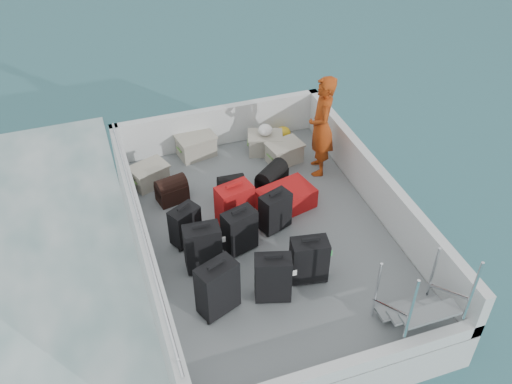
% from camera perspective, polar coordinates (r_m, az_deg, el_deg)
% --- Properties ---
extents(ground, '(160.00, 160.00, 0.00)m').
position_cam_1_polar(ground, '(8.59, 1.04, -7.14)').
color(ground, '#15464C').
rests_on(ground, ground).
extents(ferry_hull, '(3.60, 5.00, 0.60)m').
position_cam_1_polar(ferry_hull, '(8.38, 1.06, -5.71)').
color(ferry_hull, silver).
rests_on(ferry_hull, ground).
extents(deck, '(3.30, 4.70, 0.02)m').
position_cam_1_polar(deck, '(8.16, 1.09, -4.17)').
color(deck, slate).
rests_on(deck, ferry_hull).
extents(deck_fittings, '(3.60, 5.00, 0.90)m').
position_cam_1_polar(deck_fittings, '(7.78, 4.33, -3.07)').
color(deck_fittings, silver).
rests_on(deck_fittings, deck).
extents(suitcase_0, '(0.56, 0.44, 0.75)m').
position_cam_1_polar(suitcase_0, '(6.94, -3.86, -9.62)').
color(suitcase_0, black).
rests_on(suitcase_0, deck).
extents(suitcase_1, '(0.49, 0.30, 0.70)m').
position_cam_1_polar(suitcase_1, '(7.46, -5.34, -5.62)').
color(suitcase_1, black).
rests_on(suitcase_1, deck).
extents(suitcase_2, '(0.47, 0.40, 0.59)m').
position_cam_1_polar(suitcase_2, '(7.89, -7.10, -3.37)').
color(suitcase_2, black).
rests_on(suitcase_2, deck).
extents(suitcase_3, '(0.50, 0.37, 0.68)m').
position_cam_1_polar(suitcase_3, '(7.09, 1.71, -8.63)').
color(suitcase_3, black).
rests_on(suitcase_3, deck).
extents(suitcase_4, '(0.50, 0.37, 0.65)m').
position_cam_1_polar(suitcase_4, '(7.70, -1.66, -3.95)').
color(suitcase_4, black).
rests_on(suitcase_4, deck).
extents(suitcase_5, '(0.55, 0.40, 0.69)m').
position_cam_1_polar(suitcase_5, '(8.07, -2.15, -1.44)').
color(suitcase_5, '#AB0D16').
rests_on(suitcase_5, deck).
extents(suitcase_6, '(0.51, 0.35, 0.65)m').
position_cam_1_polar(suitcase_6, '(7.35, 5.32, -6.83)').
color(suitcase_6, black).
rests_on(suitcase_6, deck).
extents(suitcase_7, '(0.49, 0.38, 0.60)m').
position_cam_1_polar(suitcase_7, '(8.04, 1.93, -2.00)').
color(suitcase_7, black).
rests_on(suitcase_7, deck).
extents(suitcase_8, '(0.91, 0.70, 0.32)m').
position_cam_1_polar(suitcase_8, '(8.50, 2.99, -0.64)').
color(suitcase_8, '#AB0D16').
rests_on(suitcase_8, deck).
extents(duffel_0, '(0.50, 0.39, 0.32)m').
position_cam_1_polar(duffel_0, '(8.70, -8.40, 0.03)').
color(duffel_0, black).
rests_on(duffel_0, deck).
extents(duffel_1, '(0.41, 0.32, 0.32)m').
position_cam_1_polar(duffel_1, '(8.65, -2.45, 0.20)').
color(duffel_1, black).
rests_on(duffel_1, deck).
extents(duffel_2, '(0.60, 0.56, 0.32)m').
position_cam_1_polar(duffel_2, '(8.85, 1.59, 1.26)').
color(duffel_2, black).
rests_on(duffel_2, deck).
extents(crate_0, '(0.62, 0.52, 0.32)m').
position_cam_1_polar(crate_0, '(9.07, -10.58, 1.60)').
color(crate_0, '#AEAA98').
rests_on(crate_0, deck).
extents(crate_1, '(0.64, 0.50, 0.35)m').
position_cam_1_polar(crate_1, '(9.61, -6.00, 4.57)').
color(crate_1, '#AEAA98').
rests_on(crate_1, deck).
extents(crate_2, '(0.63, 0.52, 0.32)m').
position_cam_1_polar(crate_2, '(9.63, 0.91, 4.81)').
color(crate_2, '#AEAA98').
rests_on(crate_2, deck).
extents(crate_3, '(0.59, 0.46, 0.32)m').
position_cam_1_polar(crate_3, '(9.42, 2.86, 3.88)').
color(crate_3, '#AEAA98').
rests_on(crate_3, deck).
extents(yellow_bag, '(0.28, 0.26, 0.22)m').
position_cam_1_polar(yellow_bag, '(10.02, 2.70, 5.91)').
color(yellow_bag, gold).
rests_on(yellow_bag, deck).
extents(white_bag, '(0.24, 0.24, 0.18)m').
position_cam_1_polar(white_bag, '(9.49, 0.93, 6.07)').
color(white_bag, white).
rests_on(white_bag, crate_2).
extents(passenger, '(0.57, 0.71, 1.67)m').
position_cam_1_polar(passenger, '(8.90, 6.57, 6.53)').
color(passenger, '#DC4D14').
rests_on(passenger, deck).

